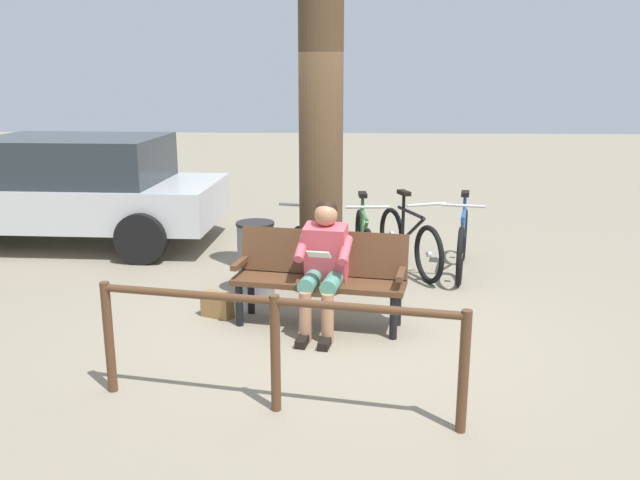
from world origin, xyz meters
name	(u,v)px	position (x,y,z in m)	size (l,w,h in m)	color
ground_plane	(340,320)	(0.00, 0.00, 0.00)	(40.00, 40.00, 0.00)	gray
bench	(321,271)	(0.18, 0.07, 0.51)	(1.66, 0.76, 0.87)	#51331E
person_reading	(324,260)	(0.15, 0.24, 0.66)	(0.54, 0.81, 1.20)	#D84C59
handbag	(217,305)	(1.19, -0.03, 0.12)	(0.30, 0.14, 0.24)	olive
tree_trunk	(321,109)	(0.22, -0.86, 1.95)	(0.46, 0.46, 3.90)	#4C3823
litter_bin	(256,258)	(0.90, -0.72, 0.40)	(0.40, 0.40, 0.79)	slate
bicycle_blue	(462,242)	(-1.42, -1.64, 0.36)	(0.52, 1.66, 0.94)	black
bicycle_green	(409,241)	(-0.80, -1.68, 0.36)	(0.69, 1.59, 0.94)	black
bicycle_purple	(363,244)	(-0.25, -1.52, 0.36)	(0.48, 1.68, 0.94)	black
bicycle_red	(310,242)	(0.37, -1.59, 0.36)	(0.55, 1.65, 0.94)	black
railing_fence	(275,334)	(0.42, 1.76, 0.57)	(2.57, 0.54, 0.85)	#51331E
parked_car	(69,188)	(3.74, -2.77, 0.77)	(4.26, 2.13, 1.47)	silver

